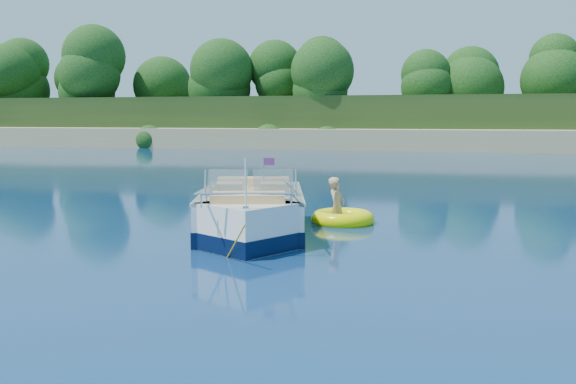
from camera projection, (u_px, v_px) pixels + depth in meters
The scene contains 6 objects.
ground at pixel (384, 257), 11.13m from camera, with size 160.00×160.00×0.00m, color #091B45.
shoreline at pixel (445, 129), 72.29m from camera, with size 170.00×59.00×6.00m.
treeline at pixel (443, 76), 49.88m from camera, with size 150.00×7.12×8.19m.
motorboat at pixel (251, 216), 13.19m from camera, with size 3.06×5.72×1.95m.
tow_tube at pixel (343, 219), 14.64m from camera, with size 1.73×1.73×0.38m.
boy at pixel (337, 223), 14.70m from camera, with size 0.51×0.34×1.41m, color tan.
Camera 1 is at (1.14, -10.98, 2.42)m, focal length 40.00 mm.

